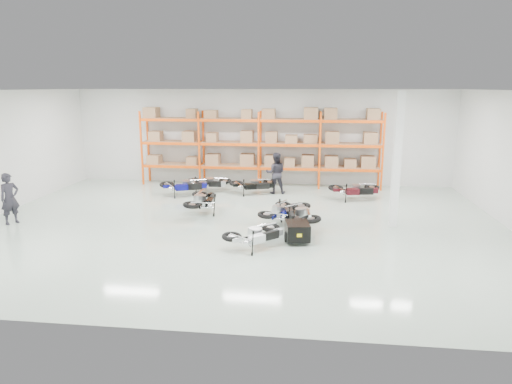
# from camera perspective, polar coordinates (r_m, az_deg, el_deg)

# --- Properties ---
(room) EXTENTS (18.00, 18.00, 18.00)m
(room) POSITION_cam_1_polar(r_m,az_deg,el_deg) (15.13, -2.24, 4.03)
(room) COLOR #A8BBAC
(room) RESTS_ON ground
(pallet_rack) EXTENTS (11.28, 0.98, 3.62)m
(pallet_rack) POSITION_cam_1_polar(r_m,az_deg,el_deg) (21.47, 0.46, 6.74)
(pallet_rack) COLOR #FF540D
(pallet_rack) RESTS_ON ground
(structural_column) EXTENTS (0.25, 0.25, 4.50)m
(structural_column) POSITION_cam_1_polar(r_m,az_deg,el_deg) (15.70, 17.20, 3.79)
(structural_column) COLOR white
(structural_column) RESTS_ON ground
(moto_blue_centre) EXTENTS (1.41, 1.96, 1.14)m
(moto_blue_centre) POSITION_cam_1_polar(r_m,az_deg,el_deg) (15.75, 3.14, -1.98)
(moto_blue_centre) COLOR #070B47
(moto_blue_centre) RESTS_ON ground
(moto_silver_left) EXTENTS (1.83, 1.80, 1.11)m
(moto_silver_left) POSITION_cam_1_polar(r_m,az_deg,el_deg) (13.31, 0.02, -4.88)
(moto_silver_left) COLOR silver
(moto_silver_left) RESTS_ON ground
(moto_black_far_left) EXTENTS (1.05, 1.98, 1.25)m
(moto_black_far_left) POSITION_cam_1_polar(r_m,az_deg,el_deg) (17.16, -6.71, -0.63)
(moto_black_far_left) COLOR black
(moto_black_far_left) RESTS_ON ground
(moto_touring_right) EXTENTS (1.36, 2.12, 1.27)m
(moto_touring_right) POSITION_cam_1_polar(r_m,az_deg,el_deg) (15.35, 5.38, -2.20)
(moto_touring_right) COLOR black
(moto_touring_right) RESTS_ON ground
(trailer) EXTENTS (0.82, 1.49, 0.61)m
(trailer) POSITION_cam_1_polar(r_m,az_deg,el_deg) (13.89, 5.19, -4.89)
(trailer) COLOR black
(trailer) RESTS_ON ground
(moto_back_a) EXTENTS (2.08, 1.56, 1.21)m
(moto_back_a) POSITION_cam_1_polar(r_m,az_deg,el_deg) (19.98, -8.83, 1.20)
(moto_back_a) COLOR navy
(moto_back_a) RESTS_ON ground
(moto_back_b) EXTENTS (1.73, 0.88, 1.11)m
(moto_back_b) POSITION_cam_1_polar(r_m,az_deg,el_deg) (20.64, -5.96, 1.54)
(moto_back_b) COLOR #A8ADB2
(moto_back_b) RESTS_ON ground
(moto_back_c) EXTENTS (1.97, 1.32, 1.16)m
(moto_back_c) POSITION_cam_1_polar(r_m,az_deg,el_deg) (19.96, -0.28, 1.29)
(moto_back_c) COLOR black
(moto_back_c) RESTS_ON ground
(moto_back_d) EXTENTS (1.99, 1.23, 1.20)m
(moto_back_d) POSITION_cam_1_polar(r_m,az_deg,el_deg) (19.38, 12.32, 0.68)
(moto_back_d) COLOR #450D15
(moto_back_d) RESTS_ON ground
(person_left) EXTENTS (0.68, 0.77, 1.77)m
(person_left) POSITION_cam_1_polar(r_m,az_deg,el_deg) (17.70, -28.41, -0.73)
(person_left) COLOR #222129
(person_left) RESTS_ON ground
(person_back) EXTENTS (0.93, 0.76, 1.82)m
(person_back) POSITION_cam_1_polar(r_m,az_deg,el_deg) (20.06, 2.47, 2.38)
(person_back) COLOR #23212A
(person_back) RESTS_ON ground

